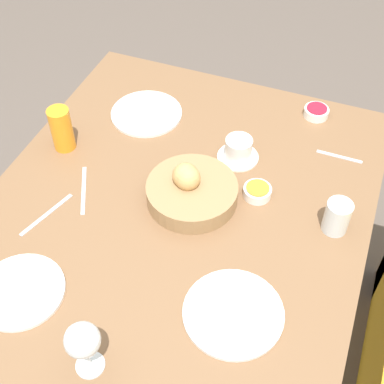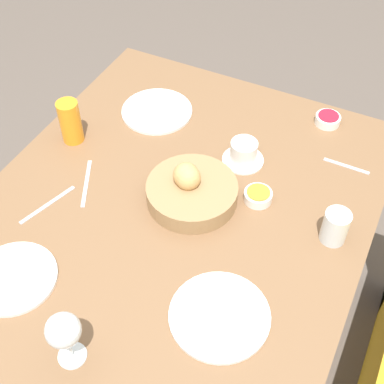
# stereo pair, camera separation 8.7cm
# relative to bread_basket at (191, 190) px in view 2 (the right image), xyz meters

# --- Properties ---
(ground_plane) EXTENTS (10.00, 10.00, 0.00)m
(ground_plane) POSITION_rel_bread_basket_xyz_m (0.06, -0.03, -0.80)
(ground_plane) COLOR #564C44
(dining_table) EXTENTS (1.27, 1.03, 0.76)m
(dining_table) POSITION_rel_bread_basket_xyz_m (0.06, -0.03, -0.13)
(dining_table) COLOR brown
(dining_table) RESTS_ON ground_plane
(bread_basket) EXTENTS (0.25, 0.25, 0.11)m
(bread_basket) POSITION_rel_bread_basket_xyz_m (0.00, 0.00, 0.00)
(bread_basket) COLOR #99754C
(bread_basket) RESTS_ON dining_table
(plate_near_left) EXTENTS (0.23, 0.23, 0.01)m
(plate_near_left) POSITION_rel_bread_basket_xyz_m (-0.29, -0.27, -0.03)
(plate_near_left) COLOR white
(plate_near_left) RESTS_ON dining_table
(plate_near_right) EXTENTS (0.21, 0.21, 0.01)m
(plate_near_right) POSITION_rel_bread_basket_xyz_m (0.43, -0.27, -0.03)
(plate_near_right) COLOR white
(plate_near_right) RESTS_ON dining_table
(plate_far_center) EXTENTS (0.24, 0.24, 0.01)m
(plate_far_center) POSITION_rel_bread_basket_xyz_m (0.30, 0.22, -0.03)
(plate_far_center) COLOR white
(plate_far_center) RESTS_ON dining_table
(juice_glass) EXTENTS (0.07, 0.07, 0.14)m
(juice_glass) POSITION_rel_bread_basket_xyz_m (-0.06, -0.43, 0.03)
(juice_glass) COLOR orange
(juice_glass) RESTS_ON dining_table
(water_tumbler) EXTENTS (0.07, 0.07, 0.09)m
(water_tumbler) POSITION_rel_bread_basket_xyz_m (-0.04, 0.39, 0.01)
(water_tumbler) COLOR silver
(water_tumbler) RESTS_ON dining_table
(wine_glass) EXTENTS (0.08, 0.08, 0.16)m
(wine_glass) POSITION_rel_bread_basket_xyz_m (0.53, -0.03, 0.08)
(wine_glass) COLOR silver
(wine_glass) RESTS_ON dining_table
(coffee_cup) EXTENTS (0.12, 0.12, 0.07)m
(coffee_cup) POSITION_rel_bread_basket_xyz_m (-0.20, 0.07, -0.00)
(coffee_cup) COLOR white
(coffee_cup) RESTS_ON dining_table
(jam_bowl_berry) EXTENTS (0.08, 0.08, 0.03)m
(jam_bowl_berry) POSITION_rel_bread_basket_xyz_m (-0.48, 0.25, -0.02)
(jam_bowl_berry) COLOR white
(jam_bowl_berry) RESTS_ON dining_table
(jam_bowl_honey) EXTENTS (0.08, 0.08, 0.03)m
(jam_bowl_honey) POSITION_rel_bread_basket_xyz_m (-0.08, 0.17, -0.02)
(jam_bowl_honey) COLOR white
(jam_bowl_honey) RESTS_ON dining_table
(fork_silver) EXTENTS (0.18, 0.06, 0.00)m
(fork_silver) POSITION_rel_bread_basket_xyz_m (0.19, -0.34, -0.03)
(fork_silver) COLOR #B7B7BC
(fork_silver) RESTS_ON dining_table
(knife_silver) EXTENTS (0.17, 0.09, 0.00)m
(knife_silver) POSITION_rel_bread_basket_xyz_m (0.08, -0.29, -0.03)
(knife_silver) COLOR #B7B7BC
(knife_silver) RESTS_ON dining_table
(spoon_coffee) EXTENTS (0.01, 0.14, 0.00)m
(spoon_coffee) POSITION_rel_bread_basket_xyz_m (-0.31, 0.35, -0.03)
(spoon_coffee) COLOR #B7B7BC
(spoon_coffee) RESTS_ON dining_table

